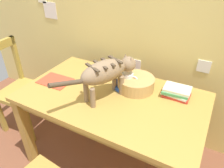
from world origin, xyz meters
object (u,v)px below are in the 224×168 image
(wicker_basket, at_px, (136,83))
(cat, at_px, (107,72))
(saucer_bowl, at_px, (127,85))
(book_stack, at_px, (176,92))
(coffee_mug, at_px, (128,79))
(magazine, at_px, (55,81))
(wooden_chair_far, at_px, (19,89))
(dining_table, at_px, (112,105))

(wicker_basket, bearing_deg, cat, -127.24)
(saucer_bowl, xyz_separation_m, book_stack, (0.37, 0.06, 0.02))
(coffee_mug, distance_m, wicker_basket, 0.07)
(coffee_mug, xyz_separation_m, wicker_basket, (0.06, 0.01, -0.03))
(magazine, height_order, book_stack, book_stack)
(cat, bearing_deg, magazine, -153.70)
(coffee_mug, bearing_deg, wicker_basket, 9.92)
(coffee_mug, bearing_deg, wooden_chair_far, -171.35)
(cat, distance_m, saucer_bowl, 0.27)
(book_stack, xyz_separation_m, wicker_basket, (-0.30, -0.05, 0.01))
(coffee_mug, height_order, book_stack, coffee_mug)
(coffee_mug, height_order, magazine, coffee_mug)
(coffee_mug, distance_m, book_stack, 0.37)
(saucer_bowl, bearing_deg, magazine, -160.17)
(magazine, xyz_separation_m, book_stack, (0.93, 0.26, 0.03))
(saucer_bowl, relative_size, wooden_chair_far, 0.23)
(dining_table, height_order, wicker_basket, wicker_basket)
(saucer_bowl, xyz_separation_m, wicker_basket, (0.07, 0.01, 0.03))
(book_stack, bearing_deg, magazine, -164.19)
(cat, distance_m, coffee_mug, 0.23)
(saucer_bowl, bearing_deg, book_stack, 9.39)
(dining_table, relative_size, saucer_bowl, 6.49)
(dining_table, xyz_separation_m, magazine, (-0.51, -0.05, 0.09))
(saucer_bowl, bearing_deg, coffee_mug, 0.00)
(dining_table, height_order, cat, cat)
(magazine, bearing_deg, wooden_chair_far, 175.18)
(cat, xyz_separation_m, saucer_bowl, (0.08, 0.18, -0.19))
(magazine, bearing_deg, saucer_bowl, 18.37)
(wicker_basket, height_order, wooden_chair_far, wooden_chair_far)
(dining_table, bearing_deg, cat, -138.69)
(wooden_chair_far, bearing_deg, book_stack, 94.24)
(cat, distance_m, magazine, 0.53)
(magazine, distance_m, wicker_basket, 0.67)
(cat, bearing_deg, coffee_mug, 89.06)
(wicker_basket, bearing_deg, wooden_chair_far, -171.29)
(magazine, bearing_deg, dining_table, 3.79)
(dining_table, bearing_deg, book_stack, 27.24)
(wooden_chair_far, bearing_deg, wicker_basket, 94.10)
(cat, bearing_deg, book_stack, 51.74)
(cat, relative_size, book_stack, 3.12)
(saucer_bowl, relative_size, coffee_mug, 1.58)
(saucer_bowl, relative_size, magazine, 0.82)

